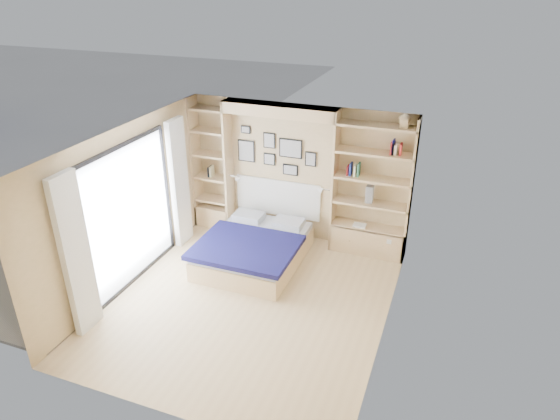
% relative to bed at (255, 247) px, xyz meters
% --- Properties ---
extents(ground, '(4.50, 4.50, 0.00)m').
position_rel_bed_xyz_m(ground, '(0.39, -1.10, -0.27)').
color(ground, '#D0B17F').
rests_on(ground, ground).
extents(room_shell, '(4.50, 4.50, 4.50)m').
position_rel_bed_xyz_m(room_shell, '(0.00, 0.42, 0.81)').
color(room_shell, tan).
rests_on(room_shell, ground).
extents(bed, '(1.62, 2.14, 1.07)m').
position_rel_bed_xyz_m(bed, '(0.00, 0.00, 0.00)').
color(bed, '#E8C08C').
rests_on(bed, ground).
extents(photo_gallery, '(1.48, 0.02, 0.82)m').
position_rel_bed_xyz_m(photo_gallery, '(-0.06, 1.12, 1.34)').
color(photo_gallery, black).
rests_on(photo_gallery, ground).
extents(reading_lamps, '(1.92, 0.12, 0.15)m').
position_rel_bed_xyz_m(reading_lamps, '(0.09, 0.90, 0.83)').
color(reading_lamps, silver).
rests_on(reading_lamps, ground).
extents(shelf_decor, '(3.56, 0.23, 2.03)m').
position_rel_bed_xyz_m(shelf_decor, '(1.48, 0.96, 1.42)').
color(shelf_decor, '#A51E1E').
rests_on(shelf_decor, ground).
extents(deck, '(3.20, 4.00, 0.05)m').
position_rel_bed_xyz_m(deck, '(-3.21, -1.10, -0.27)').
color(deck, brown).
rests_on(deck, ground).
extents(deck_chair, '(0.52, 0.80, 0.77)m').
position_rel_bed_xyz_m(deck_chair, '(-2.76, -0.20, 0.10)').
color(deck_chair, tan).
rests_on(deck_chair, ground).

